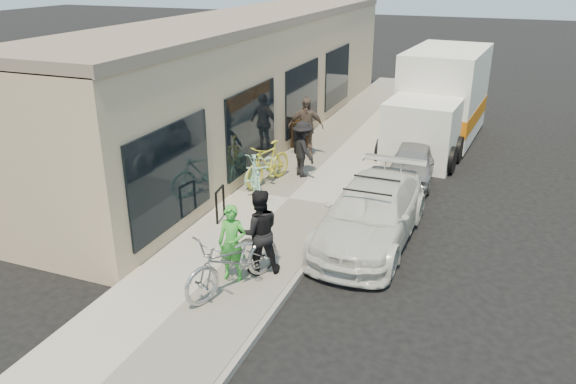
% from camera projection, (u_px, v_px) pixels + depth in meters
% --- Properties ---
extents(ground, '(120.00, 120.00, 0.00)m').
position_uv_depth(ground, '(327.00, 273.00, 11.22)').
color(ground, black).
rests_on(ground, ground).
extents(sidewalk, '(3.00, 34.00, 0.15)m').
position_uv_depth(sidewalk, '(289.00, 201.00, 14.45)').
color(sidewalk, '#A8A397').
rests_on(sidewalk, ground).
extents(curb, '(0.12, 34.00, 0.13)m').
position_uv_depth(curb, '(347.00, 210.00, 13.93)').
color(curb, gray).
rests_on(curb, ground).
extents(storefront, '(3.60, 20.00, 4.22)m').
position_uv_depth(storefront, '(254.00, 78.00, 19.07)').
color(storefront, '#CAB18C').
rests_on(storefront, ground).
extents(bike_rack, '(0.14, 0.56, 0.79)m').
position_uv_depth(bike_rack, '(220.00, 201.00, 13.04)').
color(bike_rack, black).
rests_on(bike_rack, sidewalk).
extents(sandwich_board, '(0.72, 0.72, 0.90)m').
position_uv_depth(sandwich_board, '(299.00, 134.00, 18.19)').
color(sandwich_board, black).
rests_on(sandwich_board, sidewalk).
extents(sedan_white, '(1.95, 4.59, 1.36)m').
position_uv_depth(sedan_white, '(371.00, 213.00, 12.31)').
color(sedan_white, silver).
rests_on(sedan_white, ground).
extents(sedan_silver, '(1.41, 3.12, 1.04)m').
position_uv_depth(sedan_silver, '(412.00, 162.00, 15.86)').
color(sedan_silver, gray).
rests_on(sedan_silver, ground).
extents(moving_truck, '(2.81, 6.43, 3.08)m').
position_uv_depth(moving_truck, '(440.00, 103.00, 18.95)').
color(moving_truck, white).
rests_on(moving_truck, ground).
extents(tandem_bike, '(1.54, 2.34, 1.16)m').
position_uv_depth(tandem_bike, '(234.00, 261.00, 10.20)').
color(tandem_bike, '#B1B1B3').
rests_on(tandem_bike, sidewalk).
extents(woman_rider, '(0.59, 0.42, 1.50)m').
position_uv_depth(woman_rider, '(232.00, 243.00, 10.48)').
color(woman_rider, green).
rests_on(woman_rider, sidewalk).
extents(man_standing, '(1.05, 1.00, 1.71)m').
position_uv_depth(man_standing, '(259.00, 232.00, 10.69)').
color(man_standing, black).
rests_on(man_standing, sidewalk).
extents(cruiser_bike_a, '(1.42, 1.88, 1.13)m').
position_uv_depth(cruiser_bike_a, '(256.00, 180.00, 14.03)').
color(cruiser_bike_a, '#96E0CB').
rests_on(cruiser_bike_a, sidewalk).
extents(cruiser_bike_b, '(0.91, 1.75, 0.87)m').
position_uv_depth(cruiser_bike_b, '(264.00, 167.00, 15.32)').
color(cruiser_bike_b, '#96E0CB').
rests_on(cruiser_bike_b, sidewalk).
extents(cruiser_bike_c, '(0.97, 1.96, 1.13)m').
position_uv_depth(cruiser_bike_c, '(268.00, 163.00, 15.20)').
color(cruiser_bike_c, gold).
rests_on(cruiser_bike_c, sidewalk).
extents(bystander_a, '(1.16, 1.12, 1.59)m').
position_uv_depth(bystander_a, '(303.00, 149.00, 15.63)').
color(bystander_a, black).
rests_on(bystander_a, sidewalk).
extents(bystander_b, '(1.19, 0.82, 1.87)m').
position_uv_depth(bystander_b, '(306.00, 127.00, 17.18)').
color(bystander_b, brown).
rests_on(bystander_b, sidewalk).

